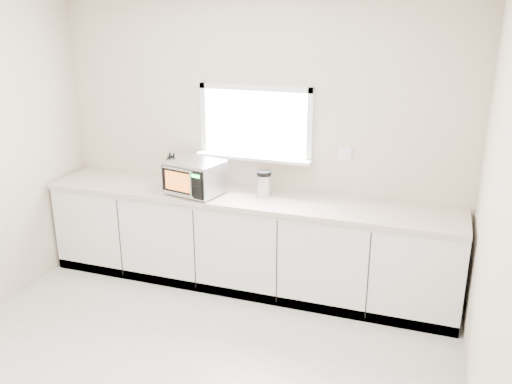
% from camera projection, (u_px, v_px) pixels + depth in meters
% --- Properties ---
extents(back_wall, '(4.00, 0.17, 2.70)m').
position_uv_depth(back_wall, '(256.00, 142.00, 5.13)').
color(back_wall, beige).
rests_on(back_wall, ground).
extents(cabinets, '(3.92, 0.60, 0.88)m').
position_uv_depth(cabinets, '(246.00, 243.00, 5.17)').
color(cabinets, silver).
rests_on(cabinets, ground).
extents(countertop, '(3.92, 0.64, 0.04)m').
position_uv_depth(countertop, '(245.00, 198.00, 5.01)').
color(countertop, beige).
rests_on(countertop, cabinets).
extents(microwave, '(0.56, 0.48, 0.31)m').
position_uv_depth(microwave, '(195.00, 177.00, 5.01)').
color(microwave, black).
rests_on(microwave, countertop).
extents(knife_block, '(0.16, 0.26, 0.35)m').
position_uv_depth(knife_block, '(174.00, 172.00, 5.22)').
color(knife_block, '#432C18').
rests_on(knife_block, countertop).
extents(cutting_board, '(0.28, 0.07, 0.28)m').
position_uv_depth(cutting_board, '(211.00, 170.00, 5.32)').
color(cutting_board, '#AA7141').
rests_on(cutting_board, countertop).
extents(coffee_grinder, '(0.16, 0.16, 0.24)m').
position_uv_depth(coffee_grinder, '(264.00, 183.00, 4.98)').
color(coffee_grinder, silver).
rests_on(coffee_grinder, countertop).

